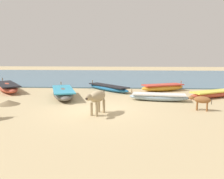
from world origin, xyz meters
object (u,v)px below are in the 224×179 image
object	(u,v)px
fishing_boat_3	(220,93)
fishing_boat_6	(163,87)
fishing_boat_5	(108,88)
calf_far_brown	(201,100)
fishing_boat_2	(7,87)
cow_second_adult_dun	(97,97)
fishing_boat_4	(159,97)
fishing_boat_0	(63,93)

from	to	relation	value
fishing_boat_3	fishing_boat_6	bearing A→B (deg)	117.65
fishing_boat_5	calf_far_brown	xyz separation A→B (m)	(4.79, -5.64, 0.26)
fishing_boat_5	fishing_boat_2	bearing A→B (deg)	52.50
fishing_boat_3	cow_second_adult_dun	bearing A→B (deg)	-175.51
fishing_boat_4	fishing_boat_5	world-z (taller)	fishing_boat_4
fishing_boat_4	fishing_boat_2	bearing A→B (deg)	-6.92
fishing_boat_0	fishing_boat_2	xyz separation A→B (m)	(-4.67, 2.27, -0.00)
fishing_boat_5	fishing_boat_0	bearing A→B (deg)	97.24
cow_second_adult_dun	fishing_boat_3	bearing A→B (deg)	144.41
fishing_boat_2	calf_far_brown	size ratio (longest dim) A/B	4.43
fishing_boat_0	cow_second_adult_dun	distance (m)	4.49
fishing_boat_2	fishing_boat_4	distance (m)	10.64
calf_far_brown	cow_second_adult_dun	bearing A→B (deg)	34.43
fishing_boat_3	fishing_boat_4	xyz separation A→B (m)	(-3.95, -1.50, -0.00)
fishing_boat_4	fishing_boat_5	xyz separation A→B (m)	(-3.14, 3.49, -0.00)
fishing_boat_4	fishing_boat_3	bearing A→B (deg)	-150.94
calf_far_brown	cow_second_adult_dun	world-z (taller)	cow_second_adult_dun
fishing_boat_2	fishing_boat_6	distance (m)	11.08
fishing_boat_2	calf_far_brown	distance (m)	12.91
fishing_boat_5	cow_second_adult_dun	size ratio (longest dim) A/B	2.35
fishing_boat_2	fishing_boat_3	xyz separation A→B (m)	(14.21, -1.29, -0.08)
fishing_boat_6	calf_far_brown	distance (m)	5.79
fishing_boat_3	fishing_boat_4	size ratio (longest dim) A/B	1.36
fishing_boat_6	cow_second_adult_dun	world-z (taller)	cow_second_adult_dun
fishing_boat_5	fishing_boat_4	bearing A→B (deg)	178.81
fishing_boat_5	calf_far_brown	distance (m)	7.41
fishing_boat_2	cow_second_adult_dun	bearing A→B (deg)	-166.17
fishing_boat_2	fishing_boat_0	bearing A→B (deg)	-152.49
fishing_boat_0	fishing_boat_4	distance (m)	5.62
fishing_boat_0	fishing_boat_5	xyz separation A→B (m)	(2.46, 2.97, -0.08)
fishing_boat_4	fishing_boat_5	size ratio (longest dim) A/B	0.93
fishing_boat_3	fishing_boat_6	size ratio (longest dim) A/B	1.34
cow_second_adult_dun	fishing_boat_6	bearing A→B (deg)	170.97
fishing_boat_0	fishing_boat_3	world-z (taller)	fishing_boat_0
fishing_boat_2	fishing_boat_6	xyz separation A→B (m)	(11.05, 0.78, -0.04)
fishing_boat_0	fishing_boat_5	world-z (taller)	fishing_boat_0
fishing_boat_0	fishing_boat_3	bearing A→B (deg)	-103.53
fishing_boat_3	fishing_boat_5	bearing A→B (deg)	135.15
fishing_boat_5	fishing_boat_6	xyz separation A→B (m)	(3.92, 0.08, 0.04)
cow_second_adult_dun	fishing_boat_2	bearing A→B (deg)	-108.84
fishing_boat_3	fishing_boat_5	distance (m)	7.36
fishing_boat_3	calf_far_brown	world-z (taller)	calf_far_brown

